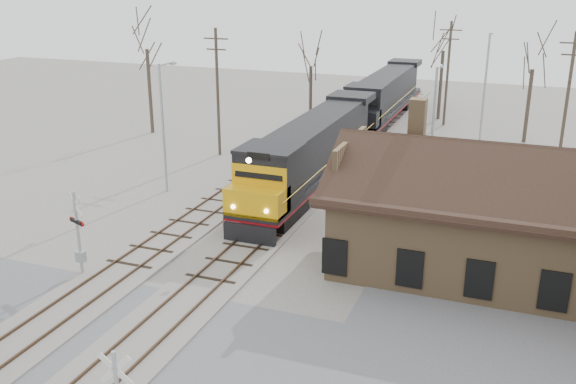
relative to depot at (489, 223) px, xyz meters
name	(u,v)px	position (x,y,z in m)	size (l,w,h in m)	color
ground	(139,347)	(-11.99, -12.00, -2.41)	(140.00, 140.00, 0.00)	gray
road	(139,346)	(-11.99, -12.00, -2.39)	(60.00, 9.00, 0.03)	#5E5E63
track_main	(280,216)	(-11.99, 3.00, -2.34)	(3.40, 90.00, 0.24)	gray
track_siding	(213,206)	(-16.49, 3.00, -2.34)	(3.40, 90.00, 0.24)	gray
depot	(489,223)	(0.00, 0.00, 0.00)	(15.20, 9.31, 7.90)	olive
locomotive_lead	(311,153)	(-11.99, 8.62, 0.10)	(3.21, 21.46, 4.77)	black
locomotive_trailing	(384,96)	(-11.99, 30.36, 0.10)	(3.21, 21.46, 4.51)	black
crossbuck_far	(79,237)	(-18.07, -7.57, -0.44)	(1.15, 0.52, 4.22)	#A5A8AD
streetlight_a	(164,121)	(-20.79, 4.91, 2.32)	(0.25, 2.04, 8.40)	#A5A8AD
streetlight_b	(434,121)	(-4.58, 11.73, 2.18)	(0.25, 2.04, 8.12)	#A5A8AD
streetlight_c	(485,83)	(-2.46, 25.33, 2.73)	(0.25, 2.04, 9.20)	#A5A8AD
utility_pole_a	(218,90)	(-21.53, 14.08, 2.76)	(2.00, 0.24, 9.88)	#382D23
utility_pole_b	(448,72)	(-6.29, 31.13, 2.63)	(2.00, 0.24, 9.63)	#382D23
utility_pole_c	(567,100)	(3.62, 18.94, 2.82)	(2.00, 0.24, 10.00)	#382D23
tree_a	(146,35)	(-30.62, 18.64, 6.29)	(4.98, 4.98, 12.20)	#382D23
tree_b	(311,57)	(-18.37, 27.14, 3.97)	(3.66, 3.66, 8.96)	#382D23
tree_c	(444,39)	(-7.19, 33.74, 5.34)	(4.44, 4.44, 10.88)	#382D23
tree_d	(534,57)	(1.07, 27.01, 4.80)	(4.13, 4.13, 10.13)	#382D23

